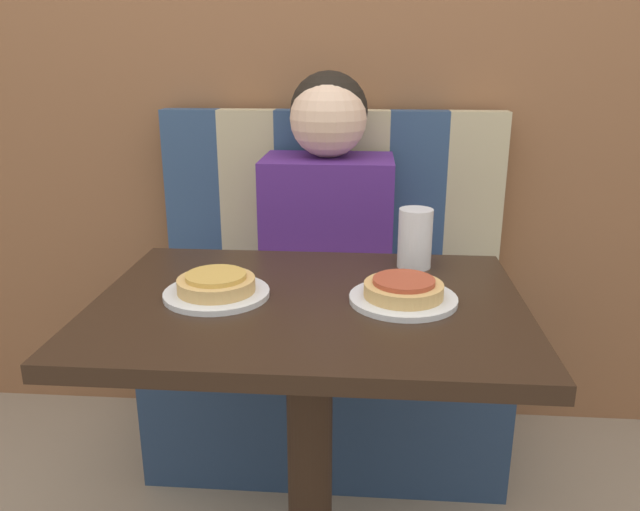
{
  "coord_description": "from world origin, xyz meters",
  "views": [
    {
      "loc": [
        0.12,
        -1.18,
        1.24
      ],
      "look_at": [
        0.0,
        0.29,
        0.76
      ],
      "focal_mm": 35.0,
      "sensor_mm": 36.0,
      "label": 1
    }
  ],
  "objects_px": {
    "pizza_right": "(404,288)",
    "drinking_cup": "(415,238)",
    "plate_left": "(217,293)",
    "person": "(328,205)",
    "pizza_left": "(216,283)",
    "plate_right": "(403,299)"
  },
  "relations": [
    {
      "from": "plate_left",
      "to": "plate_right",
      "type": "bearing_deg",
      "value": 0.0
    },
    {
      "from": "plate_left",
      "to": "pizza_right",
      "type": "bearing_deg",
      "value": -0.0
    },
    {
      "from": "pizza_left",
      "to": "drinking_cup",
      "type": "relative_size",
      "value": 1.15
    },
    {
      "from": "pizza_right",
      "to": "drinking_cup",
      "type": "bearing_deg",
      "value": 80.83
    },
    {
      "from": "plate_left",
      "to": "pizza_right",
      "type": "xyz_separation_m",
      "value": [
        0.38,
        -0.0,
        0.02
      ]
    },
    {
      "from": "person",
      "to": "pizza_left",
      "type": "height_order",
      "value": "person"
    },
    {
      "from": "person",
      "to": "pizza_right",
      "type": "xyz_separation_m",
      "value": [
        0.19,
        -0.58,
        -0.03
      ]
    },
    {
      "from": "plate_left",
      "to": "pizza_left",
      "type": "height_order",
      "value": "pizza_left"
    },
    {
      "from": "plate_left",
      "to": "drinking_cup",
      "type": "xyz_separation_m",
      "value": [
        0.42,
        0.22,
        0.06
      ]
    },
    {
      "from": "drinking_cup",
      "to": "plate_left",
      "type": "bearing_deg",
      "value": -152.17
    },
    {
      "from": "person",
      "to": "plate_right",
      "type": "xyz_separation_m",
      "value": [
        0.19,
        -0.58,
        -0.06
      ]
    },
    {
      "from": "plate_left",
      "to": "pizza_left",
      "type": "distance_m",
      "value": 0.02
    },
    {
      "from": "plate_left",
      "to": "drinking_cup",
      "type": "distance_m",
      "value": 0.48
    },
    {
      "from": "person",
      "to": "pizza_left",
      "type": "distance_m",
      "value": 0.61
    },
    {
      "from": "drinking_cup",
      "to": "plate_right",
      "type": "bearing_deg",
      "value": -99.17
    },
    {
      "from": "plate_left",
      "to": "pizza_left",
      "type": "bearing_deg",
      "value": -178.21
    },
    {
      "from": "person",
      "to": "pizza_left",
      "type": "xyz_separation_m",
      "value": [
        -0.19,
        -0.58,
        -0.03
      ]
    },
    {
      "from": "person",
      "to": "drinking_cup",
      "type": "height_order",
      "value": "person"
    },
    {
      "from": "person",
      "to": "drinking_cup",
      "type": "xyz_separation_m",
      "value": [
        0.23,
        -0.36,
        0.01
      ]
    },
    {
      "from": "person",
      "to": "plate_right",
      "type": "relative_size",
      "value": 3.36
    },
    {
      "from": "plate_right",
      "to": "pizza_right",
      "type": "distance_m",
      "value": 0.02
    },
    {
      "from": "pizza_right",
      "to": "drinking_cup",
      "type": "xyz_separation_m",
      "value": [
        0.04,
        0.22,
        0.04
      ]
    }
  ]
}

